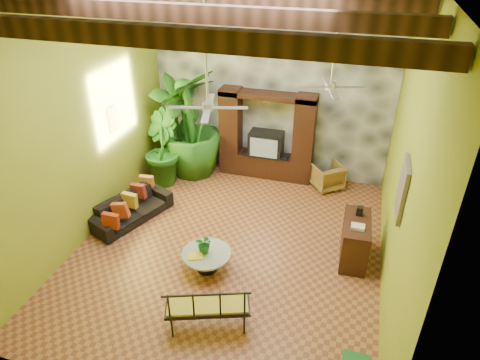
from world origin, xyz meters
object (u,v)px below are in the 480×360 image
(ceiling_fan_back, at_px, (332,75))
(coffee_table, at_px, (207,259))
(tall_plant_b, at_px, (161,148))
(entertainment_center, at_px, (266,142))
(sofa, at_px, (131,209))
(iron_bench, at_px, (206,306))
(wicker_armchair, at_px, (327,176))
(tall_plant_c, at_px, (191,124))
(side_console, at_px, (355,240))
(tall_plant_a, at_px, (178,125))
(ceiling_fan_front, at_px, (207,95))

(ceiling_fan_back, height_order, coffee_table, ceiling_fan_back)
(tall_plant_b, bearing_deg, entertainment_center, 23.53)
(sofa, xyz_separation_m, iron_bench, (2.70, -2.44, 0.27))
(wicker_armchair, distance_m, tall_plant_c, 3.68)
(side_console, bearing_deg, entertainment_center, 129.46)
(tall_plant_a, relative_size, tall_plant_b, 1.38)
(ceiling_fan_back, height_order, sofa, ceiling_fan_back)
(iron_bench, bearing_deg, sofa, 118.22)
(iron_bench, bearing_deg, tall_plant_c, 94.31)
(ceiling_fan_front, relative_size, tall_plant_c, 0.67)
(coffee_table, bearing_deg, tall_plant_a, 120.19)
(ceiling_fan_front, height_order, iron_bench, ceiling_fan_front)
(ceiling_fan_front, xyz_separation_m, tall_plant_a, (-2.07, 3.18, -2.11))
(iron_bench, bearing_deg, tall_plant_b, 103.54)
(entertainment_center, distance_m, iron_bench, 5.27)
(sofa, xyz_separation_m, coffee_table, (2.20, -1.08, -0.02))
(coffee_table, distance_m, iron_bench, 1.49)
(tall_plant_c, bearing_deg, sofa, -102.35)
(tall_plant_c, height_order, iron_bench, tall_plant_c)
(coffee_table, bearing_deg, ceiling_fan_front, 86.80)
(wicker_armchair, xyz_separation_m, iron_bench, (-1.35, -5.06, 0.23))
(ceiling_fan_back, relative_size, side_console, 1.68)
(ceiling_fan_front, bearing_deg, tall_plant_a, 123.04)
(tall_plant_a, distance_m, iron_bench, 5.56)
(sofa, xyz_separation_m, side_console, (4.87, 0.05, 0.17))
(iron_bench, bearing_deg, entertainment_center, 73.44)
(iron_bench, bearing_deg, coffee_table, 90.54)
(tall_plant_c, distance_m, side_console, 5.04)
(ceiling_fan_front, xyz_separation_m, wicker_armchair, (1.83, 3.35, -3.08))
(coffee_table, bearing_deg, tall_plant_b, 128.44)
(sofa, bearing_deg, tall_plant_b, 23.10)
(entertainment_center, distance_m, tall_plant_b, 2.67)
(entertainment_center, xyz_separation_m, tall_plant_b, (-2.45, -1.07, -0.02))
(wicker_armchair, xyz_separation_m, side_console, (0.82, -2.57, 0.12))
(tall_plant_b, distance_m, side_console, 5.21)
(tall_plant_c, distance_m, iron_bench, 5.40)
(entertainment_center, relative_size, coffee_table, 2.57)
(sofa, height_order, iron_bench, iron_bench)
(entertainment_center, distance_m, ceiling_fan_back, 3.50)
(ceiling_fan_back, distance_m, tall_plant_a, 4.68)
(ceiling_fan_back, bearing_deg, entertainment_center, 129.57)
(entertainment_center, bearing_deg, side_console, -48.31)
(ceiling_fan_front, distance_m, tall_plant_a, 4.34)
(ceiling_fan_back, relative_size, iron_bench, 1.30)
(tall_plant_b, bearing_deg, wicker_armchair, 12.20)
(entertainment_center, height_order, ceiling_fan_back, ceiling_fan_back)
(ceiling_fan_back, bearing_deg, ceiling_fan_front, -138.37)
(entertainment_center, xyz_separation_m, sofa, (-2.42, -2.80, -0.69))
(entertainment_center, distance_m, side_console, 3.73)
(tall_plant_c, xyz_separation_m, coffee_table, (1.67, -3.51, -1.13))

